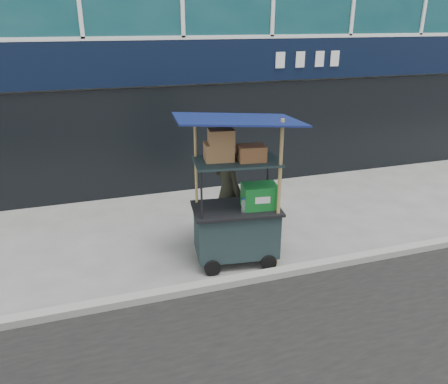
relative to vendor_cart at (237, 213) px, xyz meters
name	(u,v)px	position (x,y,z in m)	size (l,w,h in m)	color
ground	(246,275)	(-0.01, -0.47, -0.87)	(80.00, 80.00, 0.00)	slate
curb	(251,278)	(-0.01, -0.67, -0.81)	(80.00, 0.18, 0.12)	gray
vendor_cart	(237,213)	(0.00, 0.00, 0.00)	(1.99, 1.53, 2.49)	black
vendor_man	(228,191)	(0.14, 0.90, 0.02)	(0.65, 0.43, 1.78)	black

